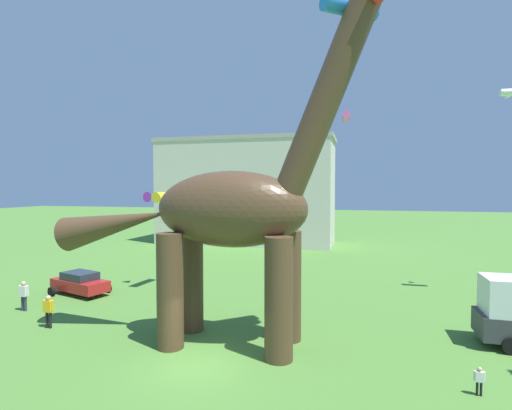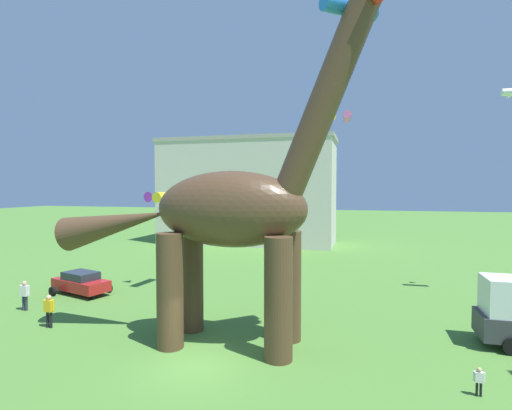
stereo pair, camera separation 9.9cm
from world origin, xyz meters
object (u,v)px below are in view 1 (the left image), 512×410
at_px(dinosaur_sculpture, 229,209).
at_px(kite_far_right, 355,5).
at_px(person_vendor_side, 48,308).
at_px(kite_trailing, 163,197).
at_px(parked_sedan_left, 80,283).
at_px(person_strolling_adult, 479,378).
at_px(person_watching_child, 24,293).
at_px(kite_high_left, 343,117).

distance_m(dinosaur_sculpture, kite_far_right, 10.33).
bearing_deg(person_vendor_side, kite_trailing, 106.20).
xyz_separation_m(parked_sedan_left, person_strolling_adult, (22.73, -7.74, -0.18)).
xyz_separation_m(person_strolling_adult, kite_trailing, (-17.89, 10.55, 6.05)).
distance_m(dinosaur_sculpture, person_strolling_adult, 11.75).
relative_size(person_strolling_adult, kite_trailing, 0.39).
distance_m(parked_sedan_left, person_strolling_adult, 24.01).
xyz_separation_m(person_watching_child, kite_high_left, (17.63, 19.33, 12.93)).
bearing_deg(kite_far_right, person_strolling_adult, -27.14).
relative_size(dinosaur_sculpture, kite_high_left, 6.86).
relative_size(parked_sedan_left, kite_far_right, 1.64).
bearing_deg(parked_sedan_left, kite_far_right, -0.11).
bearing_deg(kite_high_left, kite_trailing, -133.94).
height_order(person_strolling_adult, person_vendor_side, person_vendor_side).
xyz_separation_m(person_strolling_adult, person_watching_child, (-23.45, 3.75, 0.45)).
xyz_separation_m(person_vendor_side, kite_high_left, (14.00, 21.36, 12.97)).
xyz_separation_m(kite_far_right, kite_trailing, (-13.44, 8.27, -8.36)).
height_order(kite_far_right, kite_trailing, kite_far_right).
relative_size(dinosaur_sculpture, kite_far_right, 6.35).
relative_size(person_vendor_side, kite_far_right, 0.63).
bearing_deg(person_vendor_side, person_strolling_adult, 23.54).
bearing_deg(person_vendor_side, kite_high_left, 85.27).
xyz_separation_m(person_vendor_side, person_watching_child, (-3.63, 2.03, 0.03)).
xyz_separation_m(parked_sedan_left, kite_trailing, (4.84, 2.82, 5.87)).
height_order(person_strolling_adult, kite_far_right, kite_far_right).
bearing_deg(kite_far_right, person_watching_child, 175.57).
distance_m(dinosaur_sculpture, kite_trailing, 11.47).
relative_size(person_vendor_side, kite_trailing, 0.66).
bearing_deg(person_watching_child, kite_high_left, -34.43).
bearing_deg(kite_high_left, kite_far_right, -86.24).
xyz_separation_m(person_watching_child, kite_far_right, (19.00, -1.47, 13.95)).
relative_size(person_vendor_side, person_watching_child, 0.97).
bearing_deg(person_vendor_side, kite_far_right, 30.60).
distance_m(person_vendor_side, kite_trailing, 10.65).
relative_size(parked_sedan_left, kite_high_left, 1.77).
distance_m(kite_far_right, kite_trailing, 17.86).
bearing_deg(person_watching_child, kite_trailing, -31.33).
bearing_deg(dinosaur_sculpture, person_vendor_side, -171.06).
height_order(parked_sedan_left, person_watching_child, person_watching_child).
relative_size(dinosaur_sculpture, person_strolling_adult, 16.99).
height_order(person_watching_child, kite_trailing, kite_trailing).
distance_m(person_strolling_adult, person_watching_child, 23.75).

